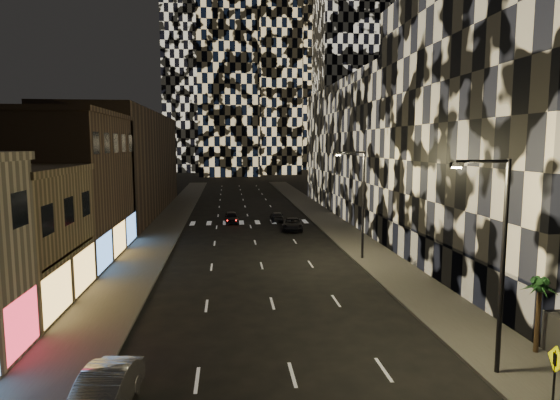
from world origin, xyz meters
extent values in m
cube|color=#47443F|center=(-10.00, 50.00, 0.07)|extent=(4.00, 120.00, 0.15)
cube|color=#47443F|center=(10.00, 50.00, 0.07)|extent=(4.00, 120.00, 0.15)
cube|color=#4C4C47|center=(-7.90, 50.00, 0.07)|extent=(0.20, 120.00, 0.15)
cube|color=#4C4C47|center=(7.90, 50.00, 0.07)|extent=(0.20, 120.00, 0.15)
cube|color=#4A372A|center=(-17.00, 33.50, 6.00)|extent=(10.00, 15.00, 12.00)
cube|color=#4A372A|center=(-17.00, 60.00, 7.00)|extent=(10.00, 40.00, 14.00)
cube|color=#232326|center=(20.00, 24.50, 11.00)|extent=(16.00, 25.00, 22.00)
cube|color=#383838|center=(12.30, 24.50, 1.50)|extent=(0.60, 25.00, 3.00)
cube|color=#232326|center=(20.00, 57.00, 9.00)|extent=(16.00, 40.00, 18.00)
cube|color=black|center=(35.00, 135.00, 50.00)|extent=(20.00, 20.00, 100.00)
cube|color=black|center=(-2.00, 140.00, 47.50)|extent=(18.00, 18.00, 95.00)
cylinder|color=black|center=(8.60, 10.00, 4.65)|extent=(0.20, 0.20, 9.00)
cylinder|color=black|center=(7.50, 10.00, 9.05)|extent=(2.20, 0.14, 0.14)
cube|color=black|center=(6.40, 10.00, 8.93)|extent=(0.50, 0.25, 0.18)
cube|color=#FFEAB2|center=(6.40, 10.00, 8.81)|extent=(0.35, 0.18, 0.06)
cylinder|color=black|center=(8.60, 30.00, 4.65)|extent=(0.20, 0.20, 9.00)
cylinder|color=black|center=(7.50, 30.00, 9.05)|extent=(2.20, 0.14, 0.14)
cube|color=black|center=(6.40, 30.00, 8.93)|extent=(0.50, 0.25, 0.18)
cube|color=#FFEAB2|center=(6.40, 30.00, 8.81)|extent=(0.35, 0.18, 0.06)
imported|color=gray|center=(-7.20, 8.85, 0.79)|extent=(2.20, 4.94, 1.58)
imported|color=black|center=(-2.21, 49.93, 0.70)|extent=(1.88, 4.19, 1.40)
imported|color=black|center=(3.50, 50.36, 0.58)|extent=(1.76, 4.07, 1.17)
imported|color=black|center=(4.61, 44.12, 0.68)|extent=(2.87, 5.12, 1.35)
cylinder|color=black|center=(8.30, 6.23, 1.50)|extent=(0.08, 0.08, 2.70)
cube|color=#ECE300|center=(8.30, 6.23, 2.52)|extent=(0.22, 0.94, 0.95)
cube|color=black|center=(8.27, 6.23, 2.52)|extent=(0.06, 0.24, 0.43)
cylinder|color=#47331E|center=(11.50, 11.62, 1.67)|extent=(0.23, 0.23, 3.04)
sphere|color=#163F18|center=(11.50, 11.62, 3.34)|extent=(0.67, 0.67, 0.67)
cone|color=#163F18|center=(11.74, 11.62, 3.29)|extent=(1.32, 0.29, 0.80)
cone|color=#163F18|center=(11.65, 11.81, 3.29)|extent=(1.04, 1.19, 0.80)
cone|color=#163F18|center=(11.45, 11.86, 3.29)|extent=(0.54, 1.35, 0.80)
cone|color=#163F18|center=(11.29, 11.73, 3.29)|extent=(1.30, 0.83, 0.80)
cone|color=#163F18|center=(11.28, 11.52, 3.29)|extent=(1.31, 0.80, 0.80)
cone|color=#163F18|center=(11.44, 11.39, 3.29)|extent=(0.57, 1.35, 0.80)
cone|color=#163F18|center=(11.65, 11.44, 3.29)|extent=(1.02, 1.21, 0.80)
camera|label=1|loc=(-2.62, -7.64, 9.74)|focal=30.00mm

